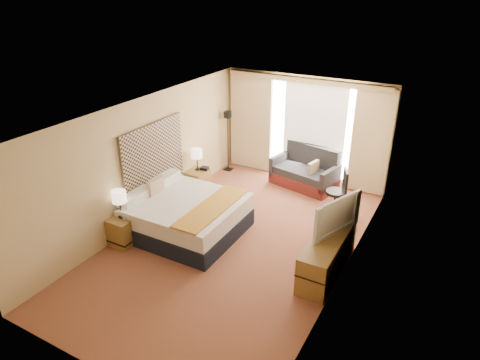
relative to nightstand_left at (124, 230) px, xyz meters
The scene contains 21 objects.
floor 2.16m from the nightstand_left, 29.31° to the left, with size 4.20×7.00×0.02m, color #591919.
ceiling 3.16m from the nightstand_left, 29.31° to the left, with size 4.20×7.00×0.02m, color white.
wall_back 5.02m from the nightstand_left, 67.66° to the left, with size 4.20×0.02×2.60m, color tan.
wall_front 3.25m from the nightstand_left, 52.65° to the right, with size 4.20×0.02×2.60m, color tan.
wall_left 1.49m from the nightstand_left, 102.36° to the left, with size 0.02×7.00×2.60m, color tan.
wall_right 4.23m from the nightstand_left, 14.81° to the left, with size 0.02×7.00×2.60m, color tan.
headboard 1.62m from the nightstand_left, 98.64° to the left, with size 0.06×1.85×1.50m, color black.
nightstand_left is the anchor object (origin of this frame).
nightstand_right 2.50m from the nightstand_left, 90.00° to the left, with size 0.45×0.52×0.55m, color brown.
media_dresser 3.85m from the nightstand_left, 15.84° to the left, with size 0.50×1.80×0.70m, color brown.
window 5.10m from the nightstand_left, 64.87° to the left, with size 2.30×0.02×2.30m, color white.
curtains 4.95m from the nightstand_left, 67.18° to the left, with size 4.12×0.19×2.56m.
bed 1.22m from the nightstand_left, 48.18° to the left, with size 2.09×1.91×1.01m.
loveseat 4.61m from the nightstand_left, 62.64° to the left, with size 1.70×1.14×0.97m.
floor_lamp 4.10m from the nightstand_left, 90.43° to the left, with size 0.20×0.20×1.61m.
desk_chair 4.52m from the nightstand_left, 44.59° to the left, with size 0.50×0.50×1.00m.
lamp_left 0.71m from the nightstand_left, 163.68° to the left, with size 0.27×0.27×0.56m.
lamp_right 2.65m from the nightstand_left, 90.48° to the left, with size 0.25×0.25×0.52m.
tissue_box 0.34m from the nightstand_left, 20.32° to the left, with size 0.11×0.11×0.10m, color #9BB9F0.
telephone 2.67m from the nightstand_left, 87.42° to the left, with size 0.18×0.14×0.07m, color black.
television 3.93m from the nightstand_left, 18.98° to the left, with size 1.15×0.15×0.66m, color black.
Camera 1 is at (3.47, -6.11, 4.65)m, focal length 32.00 mm.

